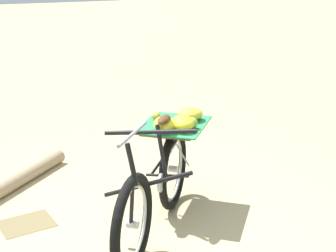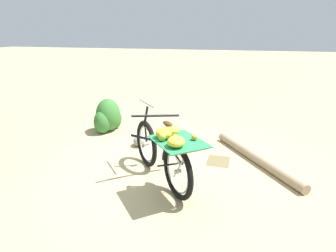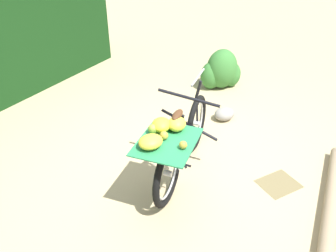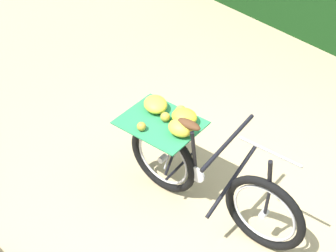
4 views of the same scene
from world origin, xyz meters
name	(u,v)px [view 1 (image 1 of 4)]	position (x,y,z in m)	size (l,w,h in m)	color
ground_plane	(153,249)	(0.00, 0.00, 0.00)	(60.00, 60.00, 0.00)	tan
bicycle	(161,174)	(-0.23, -0.26, 0.48)	(1.53, 1.40, 1.03)	black
leaf_litter_patch	(27,223)	(0.71, -0.92, 0.00)	(0.44, 0.36, 0.01)	olive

